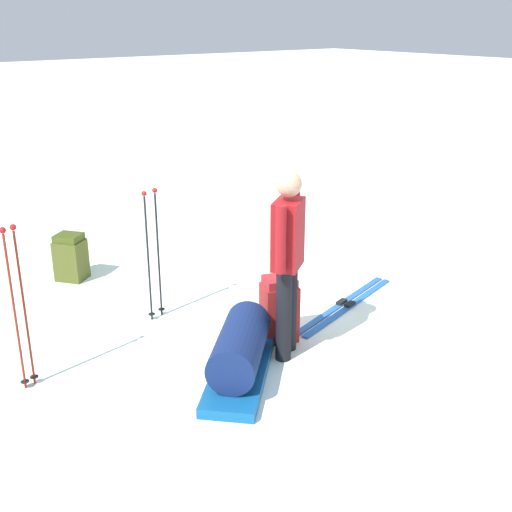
% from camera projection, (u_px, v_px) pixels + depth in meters
% --- Properties ---
extents(ground_plane, '(80.00, 80.00, 0.00)m').
position_uv_depth(ground_plane, '(256.00, 321.00, 6.47)').
color(ground_plane, white).
extents(skier_standing, '(0.48, 0.38, 1.70)m').
position_uv_depth(skier_standing, '(288.00, 256.00, 5.50)').
color(skier_standing, black).
rests_on(skier_standing, ground_plane).
extents(ski_pair_near, '(1.74, 0.63, 0.05)m').
position_uv_depth(ski_pair_near, '(346.00, 305.00, 6.79)').
color(ski_pair_near, '#245DAF').
rests_on(ski_pair_near, ground_plane).
extents(backpack_large_dark, '(0.39, 0.37, 0.63)m').
position_uv_depth(backpack_large_dark, '(279.00, 309.00, 6.01)').
color(backpack_large_dark, maroon).
rests_on(backpack_large_dark, ground_plane).
extents(backpack_bright, '(0.41, 0.42, 0.55)m').
position_uv_depth(backpack_bright, '(71.00, 257.00, 7.40)').
color(backpack_bright, '#484E1D').
rests_on(backpack_bright, ground_plane).
extents(ski_poles_planted_near, '(0.16, 0.10, 1.40)m').
position_uv_depth(ski_poles_planted_near, '(18.00, 301.00, 5.06)').
color(ski_poles_planted_near, maroon).
rests_on(ski_poles_planted_near, ground_plane).
extents(ski_poles_planted_far, '(0.21, 0.11, 1.35)m').
position_uv_depth(ski_poles_planted_far, '(153.00, 249.00, 6.28)').
color(ski_poles_planted_far, black).
rests_on(ski_poles_planted_far, ground_plane).
extents(gear_sled, '(1.29, 1.26, 0.49)m').
position_uv_depth(gear_sled, '(240.00, 353.00, 5.40)').
color(gear_sled, '#10518C').
rests_on(gear_sled, ground_plane).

